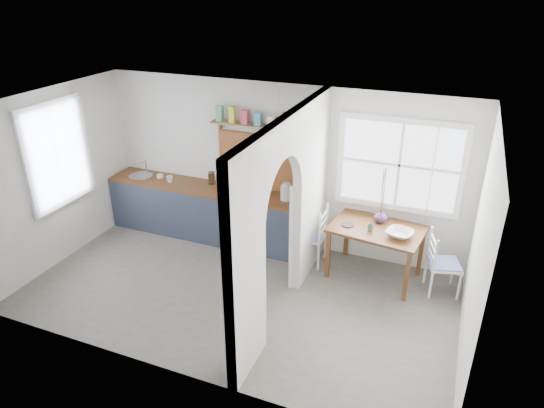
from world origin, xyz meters
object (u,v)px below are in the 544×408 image
at_px(kettle, 286,191).
at_px(vase, 381,216).
at_px(dining_table, 375,252).
at_px(chair_left, 310,234).
at_px(chair_right, 444,263).

distance_m(kettle, vase, 1.45).
height_order(dining_table, chair_left, chair_left).
height_order(chair_right, vase, vase).
relative_size(chair_left, vase, 4.78).
height_order(dining_table, vase, vase).
height_order(chair_right, kettle, kettle).
bearing_deg(kettle, chair_right, 4.41).
relative_size(chair_left, kettle, 3.40).
relative_size(dining_table, kettle, 4.59).
height_order(chair_left, chair_right, chair_left).
bearing_deg(chair_left, kettle, -109.29).
distance_m(dining_table, chair_left, 0.99).
xyz_separation_m(dining_table, chair_left, (-0.98, 0.03, 0.07)).
distance_m(chair_right, vase, 1.07).
bearing_deg(dining_table, kettle, -179.47).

